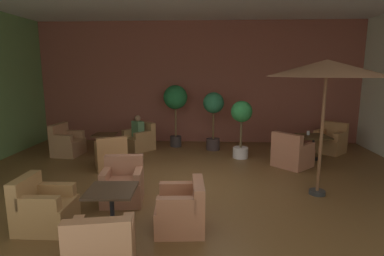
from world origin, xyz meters
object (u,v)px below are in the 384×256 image
(cafe_table_front_left, at_px, (313,140))
(armchair_front_right_east, at_px, (123,185))
(iced_drink_cup, at_px, (308,133))
(armchair_front_right_south, at_px, (44,209))
(armchair_front_right_north, at_px, (182,211))
(armchair_front_left_east, at_px, (330,142))
(cafe_table_front_right, at_px, (112,199))
(potted_tree_mid_right, at_px, (241,121))
(armchair_front_left_north, at_px, (292,154))
(armchair_mid_center_east, at_px, (111,156))
(armchair_front_right_west, at_px, (102,251))
(armchair_mid_center_north, at_px, (67,144))
(cafe_table_mid_center, at_px, (105,140))
(armchair_mid_center_south, at_px, (140,140))
(potted_tree_mid_left, at_px, (213,111))
(patron_blue_shirt, at_px, (138,127))
(patio_umbrella_tall_red, at_px, (327,69))
(potted_tree_left_corner, at_px, (175,102))

(cafe_table_front_left, distance_m, armchair_front_right_east, 5.51)
(iced_drink_cup, bearing_deg, armchair_front_right_south, -141.33)
(armchair_front_right_north, xyz_separation_m, armchair_front_right_east, (-1.21, 0.99, 0.01))
(armchair_front_left_east, relative_size, cafe_table_front_right, 1.36)
(armchair_front_right_south, xyz_separation_m, potted_tree_mid_right, (3.49, 4.20, 0.76))
(armchair_front_left_north, xyz_separation_m, iced_drink_cup, (0.65, 0.86, 0.39))
(cafe_table_front_left, bearing_deg, armchair_mid_center_east, -167.92)
(armchair_front_right_south, relative_size, armchair_front_right_west, 0.95)
(armchair_front_right_north, relative_size, armchair_mid_center_east, 0.86)
(armchair_front_right_east, distance_m, armchair_mid_center_north, 4.03)
(cafe_table_front_left, xyz_separation_m, armchair_mid_center_east, (-5.39, -1.15, -0.21))
(cafe_table_front_right, distance_m, armchair_front_right_north, 1.10)
(armchair_front_right_south, relative_size, cafe_table_mid_center, 1.26)
(armchair_front_left_east, distance_m, armchair_mid_center_south, 5.85)
(potted_tree_mid_left, xyz_separation_m, patron_blue_shirt, (-2.34, -0.13, -0.51))
(armchair_front_right_west, bearing_deg, potted_tree_mid_left, 76.93)
(iced_drink_cup, bearing_deg, patio_umbrella_tall_red, -102.69)
(armchair_front_right_north, bearing_deg, armchair_mid_center_north, 132.23)
(armchair_mid_center_east, xyz_separation_m, patron_blue_shirt, (0.27, 1.90, 0.39))
(iced_drink_cup, bearing_deg, potted_tree_mid_right, -176.84)
(armchair_front_right_south, bearing_deg, armchair_front_right_east, 48.66)
(armchair_front_right_east, xyz_separation_m, cafe_table_mid_center, (-1.36, 3.01, 0.19))
(armchair_mid_center_south, bearing_deg, cafe_table_mid_center, -132.87)
(patio_umbrella_tall_red, bearing_deg, armchair_mid_center_north, 157.73)
(armchair_mid_center_south, height_order, patio_umbrella_tall_red, patio_umbrella_tall_red)
(patio_umbrella_tall_red, relative_size, potted_tree_mid_left, 1.48)
(cafe_table_front_left, relative_size, armchair_front_right_south, 1.00)
(armchair_front_right_south, xyz_separation_m, armchair_mid_center_east, (0.11, 3.04, 0.00))
(cafe_table_mid_center, bearing_deg, iced_drink_cup, 2.01)
(cafe_table_mid_center, height_order, armchair_mid_center_north, armchair_mid_center_north)
(armchair_mid_center_north, height_order, potted_tree_left_corner, potted_tree_left_corner)
(cafe_table_front_right, xyz_separation_m, cafe_table_mid_center, (-1.49, 4.09, 0.00))
(iced_drink_cup, bearing_deg, armchair_mid_center_north, -179.33)
(potted_tree_mid_left, bearing_deg, cafe_table_mid_center, -162.73)
(iced_drink_cup, bearing_deg, armchair_front_left_north, -127.40)
(patron_blue_shirt, bearing_deg, armchair_mid_center_south, 47.13)
(armchair_front_left_north, bearing_deg, armchair_front_left_east, 44.26)
(iced_drink_cup, bearing_deg, potted_tree_left_corner, 163.66)
(cafe_table_front_right, distance_m, armchair_front_right_west, 1.10)
(armchair_front_right_north, bearing_deg, armchair_mid_center_east, 124.96)
(cafe_table_front_right, xyz_separation_m, armchair_mid_center_north, (-2.66, 4.21, -0.17))
(potted_tree_left_corner, distance_m, iced_drink_cup, 4.11)
(armchair_mid_center_east, bearing_deg, patio_umbrella_tall_red, -16.92)
(patron_blue_shirt, bearing_deg, armchair_front_right_west, -81.31)
(armchair_mid_center_north, bearing_deg, armchair_front_right_south, -69.58)
(armchair_front_right_east, bearing_deg, armchair_front_left_east, 36.03)
(iced_drink_cup, bearing_deg, cafe_table_front_left, -41.62)
(armchair_front_left_east, relative_size, armchair_front_right_east, 1.25)
(armchair_front_left_east, height_order, armchair_front_right_west, armchair_front_left_east)
(armchair_mid_center_south, bearing_deg, armchair_mid_center_north, -159.34)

